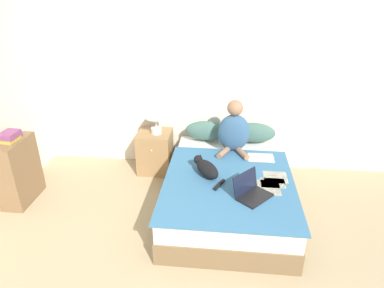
% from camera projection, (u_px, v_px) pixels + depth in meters
% --- Properties ---
extents(wall_back, '(6.18, 0.05, 2.55)m').
position_uv_depth(wall_back, '(229.00, 77.00, 4.46)').
color(wall_back, silver).
rests_on(wall_back, ground_plane).
extents(bed, '(1.40, 2.01, 0.46)m').
position_uv_depth(bed, '(228.00, 191.00, 3.95)').
color(bed, brown).
rests_on(bed, ground_plane).
extents(pillow_near, '(0.59, 0.23, 0.27)m').
position_uv_depth(pillow_near, '(207.00, 131.00, 4.59)').
color(pillow_near, '#42665B').
rests_on(pillow_near, bed).
extents(pillow_far, '(0.59, 0.23, 0.27)m').
position_uv_depth(pillow_far, '(253.00, 133.00, 4.54)').
color(pillow_far, '#42665B').
rests_on(pillow_far, bed).
extents(person_sitting, '(0.40, 0.39, 0.67)m').
position_uv_depth(person_sitting, '(234.00, 130.00, 4.25)').
color(person_sitting, '#33567A').
rests_on(person_sitting, bed).
extents(cat_tabby, '(0.38, 0.52, 0.17)m').
position_uv_depth(cat_tabby, '(206.00, 168.00, 3.77)').
color(cat_tabby, black).
rests_on(cat_tabby, bed).
extents(laptop_open, '(0.43, 0.44, 0.23)m').
position_uv_depth(laptop_open, '(251.00, 192.00, 3.42)').
color(laptop_open, black).
rests_on(laptop_open, bed).
extents(nightstand, '(0.44, 0.46, 0.57)m').
position_uv_depth(nightstand, '(155.00, 152.00, 4.72)').
color(nightstand, '#937047').
rests_on(nightstand, ground_plane).
extents(table_lamp, '(0.27, 0.27, 0.41)m').
position_uv_depth(table_lamp, '(156.00, 113.00, 4.45)').
color(table_lamp, beige).
rests_on(table_lamp, nightstand).
extents(bookshelf, '(0.27, 0.55, 0.79)m').
position_uv_depth(bookshelf, '(18.00, 171.00, 4.02)').
color(bookshelf, brown).
rests_on(bookshelf, ground_plane).
extents(book_stack_top, '(0.18, 0.24, 0.11)m').
position_uv_depth(book_stack_top, '(10.00, 136.00, 3.82)').
color(book_stack_top, gold).
rests_on(book_stack_top, bookshelf).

